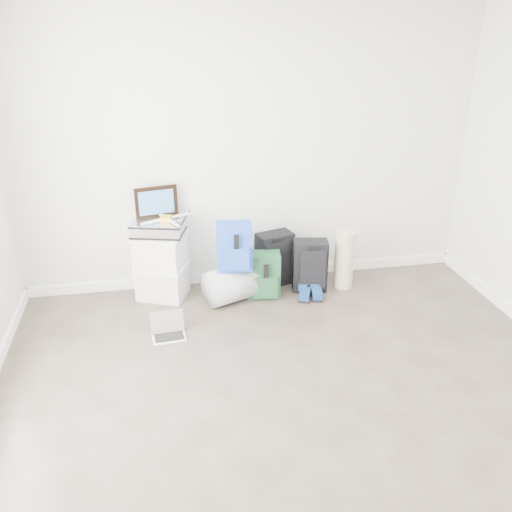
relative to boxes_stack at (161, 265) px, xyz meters
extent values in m
plane|color=#352D26|center=(0.91, -2.27, -0.33)|extent=(5.00, 5.00, 0.00)
cube|color=silver|center=(0.91, 0.23, 1.02)|extent=(4.50, 0.02, 2.70)
cube|color=white|center=(0.91, 0.21, -0.28)|extent=(4.50, 0.02, 0.10)
cube|color=silver|center=(0.00, 0.00, -0.19)|extent=(0.55, 0.50, 0.29)
cube|color=silver|center=(0.00, 0.00, -0.02)|extent=(0.58, 0.53, 0.04)
cube|color=silver|center=(0.00, 0.00, 0.14)|extent=(0.55, 0.50, 0.29)
cube|color=silver|center=(0.00, 0.00, 0.31)|extent=(0.58, 0.53, 0.04)
cube|color=#B2B2B7|center=(0.00, 0.00, 0.40)|extent=(0.54, 0.45, 0.14)
cube|color=black|center=(0.00, 0.10, 0.62)|extent=(0.40, 0.10, 0.30)
cube|color=#2966A6|center=(0.00, 0.08, 0.62)|extent=(0.33, 0.07, 0.23)
cube|color=gold|center=(0.08, -0.02, 0.49)|extent=(0.12, 0.12, 0.05)
cube|color=white|center=(0.20, 0.04, 0.49)|extent=(0.24, 0.13, 0.02)
cube|color=white|center=(0.02, 0.10, 0.49)|extent=(0.13, 0.24, 0.02)
cube|color=white|center=(-0.04, -0.08, 0.49)|extent=(0.24, 0.13, 0.02)
cube|color=white|center=(0.14, -0.14, 0.49)|extent=(0.13, 0.24, 0.02)
cylinder|color=#909498|center=(0.69, -0.21, -0.16)|extent=(0.65, 0.52, 0.35)
cube|color=#1B49B4|center=(0.69, -0.23, 0.24)|extent=(0.34, 0.22, 0.46)
cube|color=#1B49B4|center=(0.69, -0.34, 0.16)|extent=(0.25, 0.09, 0.22)
cube|color=black|center=(1.14, 0.06, -0.06)|extent=(0.40, 0.30, 0.56)
cube|color=black|center=(1.14, -0.05, -0.06)|extent=(0.27, 0.10, 0.45)
cube|color=black|center=(1.14, -0.05, 0.20)|extent=(0.11, 0.05, 0.02)
cube|color=#15391F|center=(0.98, -0.18, -0.11)|extent=(0.35, 0.24, 0.46)
cube|color=#15391F|center=(0.98, -0.29, -0.18)|extent=(0.25, 0.10, 0.22)
cube|color=black|center=(1.46, -0.13, -0.07)|extent=(0.37, 0.25, 0.53)
cube|color=black|center=(1.46, -0.24, -0.07)|extent=(0.25, 0.07, 0.42)
cube|color=black|center=(1.46, -0.24, 0.18)|extent=(0.12, 0.04, 0.02)
cube|color=black|center=(1.38, -0.30, -0.32)|extent=(0.19, 0.28, 0.02)
cube|color=#184E95|center=(1.38, -0.30, -0.28)|extent=(0.18, 0.27, 0.06)
cube|color=black|center=(1.49, -0.30, -0.32)|extent=(0.15, 0.28, 0.02)
cube|color=#184E95|center=(1.49, -0.30, -0.28)|extent=(0.14, 0.27, 0.06)
cylinder|color=tan|center=(1.82, -0.13, -0.03)|extent=(0.20, 0.20, 0.60)
cube|color=silver|center=(0.02, -0.79, -0.33)|extent=(0.30, 0.22, 0.01)
cube|color=black|center=(0.02, -0.79, -0.32)|extent=(0.26, 0.15, 0.00)
cube|color=black|center=(0.01, -0.69, -0.22)|extent=(0.29, 0.03, 0.19)
camera|label=1|loc=(0.02, -4.84, 2.26)|focal=38.00mm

